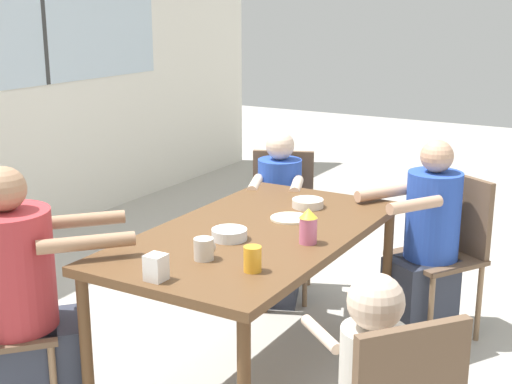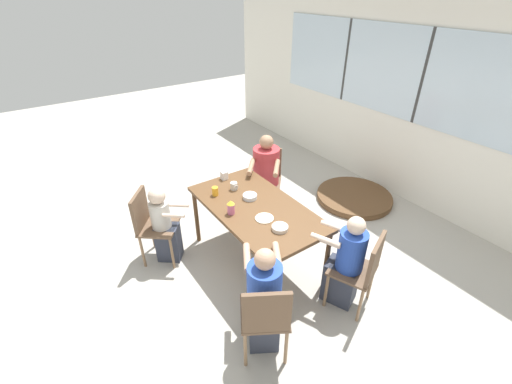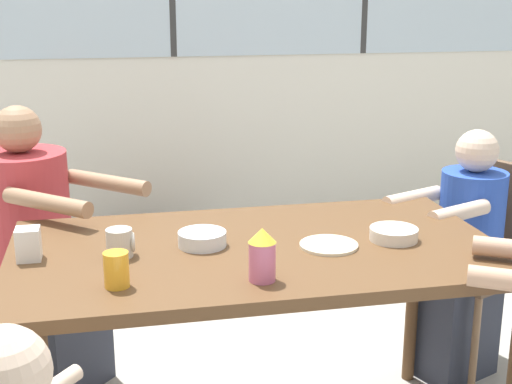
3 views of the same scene
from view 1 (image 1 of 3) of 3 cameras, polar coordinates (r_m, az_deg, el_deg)
ground_plane at (r=3.56m, az=0.00°, el=-15.08°), size 16.00×16.00×0.00m
dining_table at (r=3.26m, az=0.00°, el=-4.20°), size 1.56×0.85×0.78m
chair_for_woman_green_shirt at (r=4.44m, az=2.06°, el=-1.37°), size 0.52×0.52×0.88m
chair_for_man_blue_shirt at (r=4.00m, az=15.22°, el=-3.81°), size 0.55×0.55×0.88m
person_woman_green_shirt at (r=4.30m, az=1.83°, el=-2.66°), size 0.54×0.43×1.05m
person_man_blue_shirt at (r=3.90m, az=13.43°, el=-4.68°), size 0.59×0.51×1.10m
person_man_teal_shirt at (r=3.20m, az=-17.97°, el=-9.26°), size 0.70×0.68×1.15m
coffee_mug at (r=2.88m, az=-4.17°, el=-4.55°), size 0.09×0.08×0.09m
sippy_cup at (r=3.05m, az=4.20°, el=-2.69°), size 0.08×0.08×0.16m
juice_glass at (r=2.74m, az=-0.28°, el=-5.38°), size 0.07×0.07×0.10m
milk_carton_small at (r=2.69m, az=-8.00°, el=-5.99°), size 0.07×0.07×0.10m
bowl_white_shallow at (r=3.60m, az=4.16°, el=-0.90°), size 0.16×0.16×0.04m
bowl_cereal at (r=3.11m, az=-2.14°, el=-3.39°), size 0.16×0.16×0.05m
plate_tortillas at (r=3.40m, az=2.73°, el=-2.11°), size 0.19×0.19×0.01m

